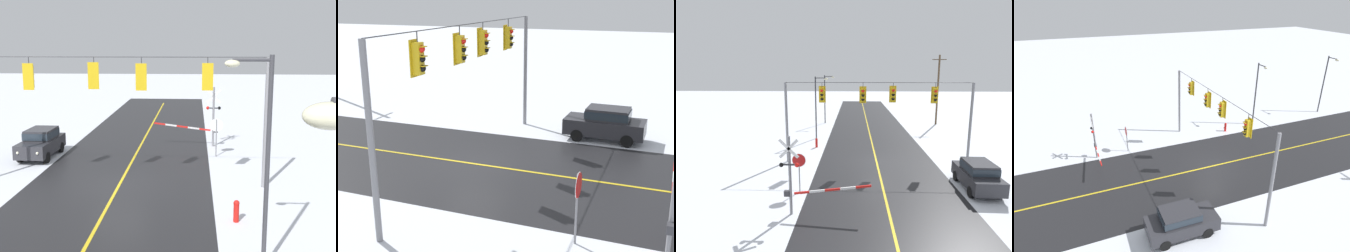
# 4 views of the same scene
# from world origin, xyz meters

# --- Properties ---
(ground_plane) EXTENTS (160.00, 160.00, 0.00)m
(ground_plane) POSITION_xyz_m (0.00, 0.00, 0.00)
(ground_plane) COLOR silver
(road_asphalt) EXTENTS (9.00, 80.00, 0.01)m
(road_asphalt) POSITION_xyz_m (0.00, 6.00, 0.00)
(road_asphalt) COLOR black
(road_asphalt) RESTS_ON ground
(lane_centre_line) EXTENTS (0.14, 72.00, 0.01)m
(lane_centre_line) POSITION_xyz_m (0.00, 6.00, 0.01)
(lane_centre_line) COLOR gold
(lane_centre_line) RESTS_ON ground
(signal_span) EXTENTS (14.20, 0.47, 6.22)m
(signal_span) POSITION_xyz_m (-0.00, -0.01, 4.40)
(signal_span) COLOR gray
(signal_span) RESTS_ON ground
(stop_sign) EXTENTS (0.80, 0.09, 2.35)m
(stop_sign) POSITION_xyz_m (-4.98, -5.72, 1.71)
(stop_sign) COLOR gray
(stop_sign) RESTS_ON ground
(railroad_crossing) EXTENTS (4.47, 0.31, 4.00)m
(railroad_crossing) POSITION_xyz_m (-4.53, -8.39, 2.00)
(railroad_crossing) COLOR gray
(railroad_crossing) RESTS_ON ground
(parked_car_charcoal) EXTENTS (1.89, 4.23, 1.74)m
(parked_car_charcoal) POSITION_xyz_m (5.66, -4.92, 0.95)
(parked_car_charcoal) COLOR #2D2D33
(parked_car_charcoal) RESTS_ON ground
(streetlamp_near) EXTENTS (1.39, 0.28, 6.50)m
(streetlamp_near) POSITION_xyz_m (-5.59, 7.87, 3.92)
(streetlamp_near) COLOR #38383D
(streetlamp_near) RESTS_ON ground
(streetlamp_far) EXTENTS (1.39, 0.28, 6.50)m
(streetlamp_far) POSITION_xyz_m (-5.59, 16.95, 3.92)
(streetlamp_far) COLOR #38383D
(streetlamp_far) RESTS_ON ground
(fire_hydrant) EXTENTS (0.24, 0.31, 0.88)m
(fire_hydrant) POSITION_xyz_m (-5.30, 4.28, 0.47)
(fire_hydrant) COLOR red
(fire_hydrant) RESTS_ON ground
(utility_pole) EXTENTS (1.80, 0.24, 9.12)m
(utility_pole) POSITION_xyz_m (9.21, 16.58, 4.69)
(utility_pole) COLOR brown
(utility_pole) RESTS_ON ground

